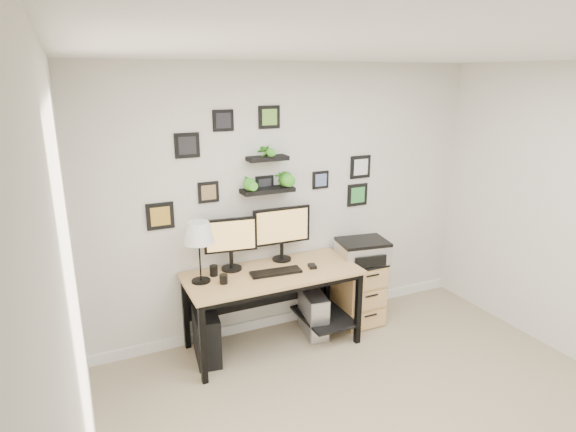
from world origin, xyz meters
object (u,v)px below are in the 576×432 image
desk (275,282)px  table_lamp (198,234)px  monitor_right (282,229)px  pc_tower_black (207,335)px  pc_tower_grey (313,313)px  printer (363,251)px  file_cabinet (357,290)px  monitor_left (231,240)px  mug (224,279)px

desk → table_lamp: bearing=177.3°
desk → monitor_right: 0.51m
desk → pc_tower_black: 0.78m
pc_tower_grey → printer: 0.80m
table_lamp → file_cabinet: table_lamp is taller
pc_tower_black → pc_tower_grey: bearing=6.7°
pc_tower_black → printer: printer is taller
pc_tower_black → file_cabinet: size_ratio=0.68×
monitor_right → pc_tower_grey: bearing=-38.5°
table_lamp → desk: bearing=-2.7°
pc_tower_black → pc_tower_grey: (1.08, -0.02, -0.01)m
desk → pc_tower_black: (-0.66, 0.01, -0.40)m
monitor_right → pc_tower_black: (-0.83, -0.18, -0.84)m
monitor_left → pc_tower_black: size_ratio=1.09×
monitor_right → pc_tower_black: bearing=-167.6°
file_cabinet → pc_tower_black: bearing=-178.4°
monitor_left → mug: 0.40m
monitor_right → printer: monitor_right is taller
file_cabinet → printer: size_ratio=1.26×
monitor_left → mug: monitor_left is taller
monitor_left → pc_tower_grey: size_ratio=1.08×
desk → pc_tower_black: desk is taller
desk → table_lamp: (-0.68, 0.03, 0.56)m
pc_tower_black → file_cabinet: (1.62, 0.04, 0.11)m
mug → file_cabinet: mug is taller
desk → mug: (-0.51, -0.09, 0.16)m
pc_tower_grey → table_lamp: bearing=178.2°
monitor_right → pc_tower_grey: monitor_right is taller
mug → pc_tower_black: (-0.15, 0.10, -0.56)m
monitor_left → pc_tower_black: (-0.31, -0.16, -0.81)m
monitor_right → file_cabinet: size_ratio=0.85×
monitor_left → file_cabinet: (1.31, -0.11, -0.70)m
desk → file_cabinet: 1.00m
monitor_left → pc_tower_grey: 1.14m
pc_tower_black → pc_tower_grey: size_ratio=0.99×
mug → file_cabinet: bearing=5.7°
desk → pc_tower_grey: (0.41, -0.00, -0.41)m
monitor_right → mug: (-0.68, -0.28, -0.27)m
monitor_right → file_cabinet: 1.08m
desk → monitor_right: bearing=49.9°
table_lamp → printer: (1.66, -0.02, -0.41)m
monitor_right → file_cabinet: bearing=-9.9°
monitor_left → mug: (-0.16, -0.26, -0.25)m
pc_tower_black → file_cabinet: bearing=9.1°
mug → pc_tower_grey: bearing=5.3°
monitor_right → mug: bearing=-157.3°
desk → pc_tower_black: size_ratio=3.52×
desk → monitor_left: 0.57m
monitor_right → pc_tower_black: monitor_right is taller
monitor_left → monitor_right: bearing=2.5°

